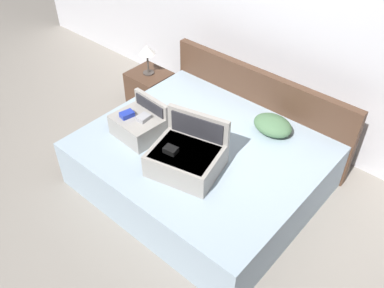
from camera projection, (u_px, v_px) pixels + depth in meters
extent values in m
plane|color=gray|center=(172.00, 208.00, 3.73)|extent=(12.00, 12.00, 0.00)
cube|color=silver|center=(290.00, 13.00, 3.83)|extent=(8.00, 0.10, 2.60)
cube|color=#99ADBC|center=(201.00, 165.00, 3.80)|extent=(2.02, 1.70, 0.48)
cube|color=#4C3323|center=(258.00, 108.00, 4.19)|extent=(2.06, 0.08, 0.84)
cube|color=gray|center=(185.00, 161.00, 3.33)|extent=(0.64, 0.55, 0.21)
cube|color=#28282D|center=(185.00, 159.00, 3.31)|extent=(0.56, 0.48, 0.15)
cube|color=black|center=(171.00, 150.00, 3.25)|extent=(0.12, 0.10, 0.05)
cube|color=gray|center=(198.00, 134.00, 3.42)|extent=(0.54, 0.17, 0.43)
cube|color=#28282D|center=(197.00, 136.00, 3.40)|extent=(0.46, 0.12, 0.37)
cube|color=gray|center=(137.00, 127.00, 3.68)|extent=(0.44, 0.35, 0.20)
cube|color=#28282D|center=(137.00, 124.00, 3.67)|extent=(0.39, 0.31, 0.14)
cube|color=#1E33A5|center=(127.00, 115.00, 3.63)|extent=(0.10, 0.13, 0.05)
cube|color=#99999E|center=(144.00, 118.00, 3.59)|extent=(0.10, 0.12, 0.04)
cube|color=gray|center=(152.00, 112.00, 3.74)|extent=(0.42, 0.07, 0.33)
cube|color=#28282D|center=(150.00, 114.00, 3.73)|extent=(0.36, 0.04, 0.28)
ellipsoid|color=#4C724C|center=(273.00, 125.00, 3.74)|extent=(0.39, 0.31, 0.15)
cube|color=#4C3323|center=(150.00, 90.00, 4.80)|extent=(0.44, 0.40, 0.44)
cylinder|color=#3F3833|center=(149.00, 73.00, 4.65)|extent=(0.12, 0.12, 0.02)
cylinder|color=#4C443D|center=(148.00, 63.00, 4.57)|extent=(0.02, 0.02, 0.23)
cone|color=white|center=(147.00, 50.00, 4.47)|extent=(0.18, 0.18, 0.10)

